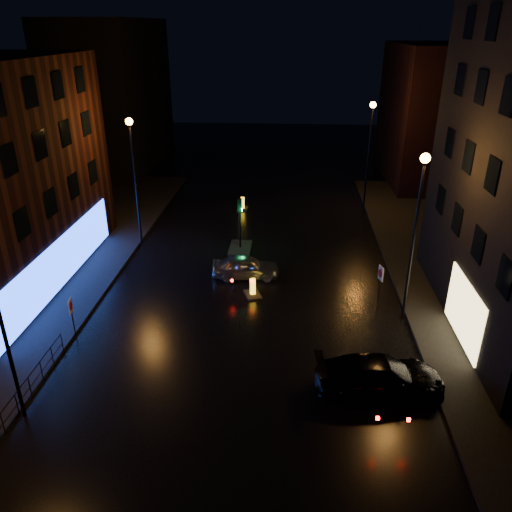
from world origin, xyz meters
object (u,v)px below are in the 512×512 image
object	(u,v)px
bollard_near	(253,292)
silver_hatchback	(246,267)
road_sign_right	(380,277)
traffic_signal	(240,242)
bollard_far	(243,207)
dark_sedan	(380,376)
road_sign_left	(71,310)

from	to	relation	value
bollard_near	silver_hatchback	bearing A→B (deg)	85.11
road_sign_right	traffic_signal	bearing A→B (deg)	-55.06
silver_hatchback	bollard_far	xyz separation A→B (m)	(-1.29, 11.77, -0.44)
traffic_signal	dark_sedan	xyz separation A→B (m)	(6.96, -13.64, 0.24)
bollard_near	bollard_far	bearing A→B (deg)	77.75
dark_sedan	road_sign_left	xyz separation A→B (m)	(-13.65, 2.78, 0.81)
bollard_near	road_sign_right	xyz separation A→B (m)	(6.61, -0.64, 1.49)
silver_hatchback	bollard_far	distance (m)	11.85
dark_sedan	road_sign_right	world-z (taller)	road_sign_right
traffic_signal	bollard_far	bearing A→B (deg)	94.22
bollard_near	dark_sedan	bearing A→B (deg)	-72.67
dark_sedan	bollard_far	size ratio (longest dim) A/B	4.29
traffic_signal	bollard_near	distance (m)	6.34
dark_sedan	road_sign_right	bearing A→B (deg)	-13.67
bollard_near	road_sign_right	distance (m)	6.81
silver_hatchback	road_sign_left	bearing A→B (deg)	128.82
bollard_far	road_sign_right	distance (m)	16.95
road_sign_left	silver_hatchback	bearing A→B (deg)	34.08
bollard_far	dark_sedan	bearing A→B (deg)	-65.10
silver_hatchback	road_sign_right	xyz separation A→B (m)	(7.19, -2.83, 1.06)
dark_sedan	bollard_far	xyz separation A→B (m)	(-7.53, 21.39, -0.53)
bollard_far	road_sign_right	xyz separation A→B (m)	(8.49, -14.60, 1.50)
traffic_signal	bollard_near	world-z (taller)	traffic_signal
traffic_signal	dark_sedan	distance (m)	15.31
dark_sedan	bollard_near	bearing A→B (deg)	31.57
road_sign_left	traffic_signal	bearing A→B (deg)	49.73
bollard_near	road_sign_left	xyz separation A→B (m)	(-8.00, -4.66, 1.33)
silver_hatchback	bollard_far	bearing A→B (deg)	2.39
road_sign_right	bollard_far	bearing A→B (deg)	-74.04
traffic_signal	road_sign_left	xyz separation A→B (m)	(-6.70, -10.86, 1.05)
bollard_far	road_sign_left	bearing A→B (deg)	-102.70
bollard_far	road_sign_right	size ratio (longest dim) A/B	0.52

